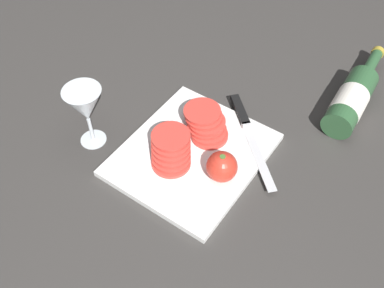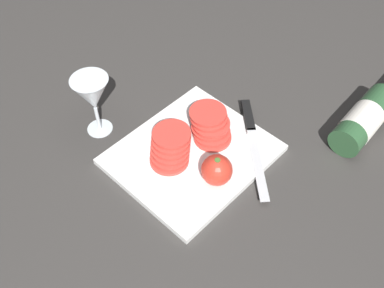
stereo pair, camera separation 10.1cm
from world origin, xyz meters
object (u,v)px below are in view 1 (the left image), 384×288
Objects in this scene: wine_glass at (85,107)px; tomato_slice_stack_near at (171,149)px; tomato_slice_stack_far at (206,123)px; wine_bottle at (352,98)px; whole_tomato at (222,167)px; knife at (244,120)px.

tomato_slice_stack_near is at bearing -73.62° from wine_glass.
tomato_slice_stack_far is at bearing -51.61° from wine_glass.
wine_bottle is 0.38m from tomato_slice_stack_far.
whole_tomato reaches higher than knife.
tomato_slice_stack_near is at bearing 169.85° from tomato_slice_stack_far.
whole_tomato is at bearing -76.81° from wine_glass.
tomato_slice_stack_near is (-0.02, 0.12, -0.01)m from whole_tomato.
wine_glass is at bearing 128.39° from tomato_slice_stack_far.
tomato_slice_stack_far is at bearing 47.93° from whole_tomato.
wine_glass reaches higher than tomato_slice_stack_far.
whole_tomato is at bearing -33.63° from knife.
wine_glass is 0.21m from tomato_slice_stack_near.
tomato_slice_stack_near is (0.06, -0.19, -0.07)m from wine_glass.
wine_glass is 0.33m from whole_tomato.
knife is (0.24, -0.27, -0.09)m from wine_glass.
whole_tomato is 0.30× the size of knife.
whole_tomato is 0.13m from tomato_slice_stack_near.
wine_glass is 0.38m from knife.
wine_bottle is 4.83× the size of whole_tomato.
whole_tomato reaches higher than tomato_slice_stack_far.
tomato_slice_stack_near is (-0.19, 0.08, 0.02)m from knife.
wine_glass reaches higher than whole_tomato.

